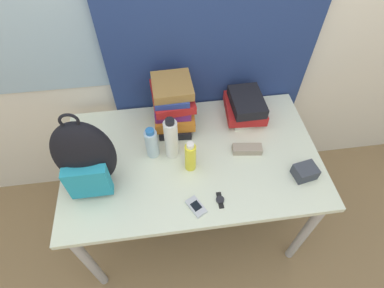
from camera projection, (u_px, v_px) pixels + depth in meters
ground_plane at (200, 276)px, 1.89m from camera, size 12.00×12.00×0.00m
wall_back at (178, 17)px, 1.45m from camera, size 6.00×0.06×2.50m
curtain_blue at (214, 20)px, 1.43m from camera, size 1.11×0.04×2.50m
desk at (192, 166)px, 1.61m from camera, size 1.31×0.78×0.75m
backpack at (85, 158)px, 1.30m from camera, size 0.27×0.18×0.46m
book_stack_left at (173, 105)px, 1.57m from camera, size 0.23×0.29×0.30m
book_stack_center at (245, 107)px, 1.67m from camera, size 0.23×0.26×0.15m
water_bottle at (152, 143)px, 1.49m from camera, size 0.06×0.06×0.18m
sports_bottle at (171, 139)px, 1.46m from camera, size 0.07×0.07×0.25m
sunscreen_bottle at (190, 157)px, 1.44m from camera, size 0.05×0.05×0.19m
cell_phone at (196, 207)px, 1.36m from camera, size 0.09×0.11×0.02m
sunglasses_case at (247, 149)px, 1.55m from camera, size 0.16×0.07×0.04m
camera_pouch at (305, 172)px, 1.45m from camera, size 0.12×0.10×0.06m
wristwatch at (220, 200)px, 1.38m from camera, size 0.04×0.08×0.01m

